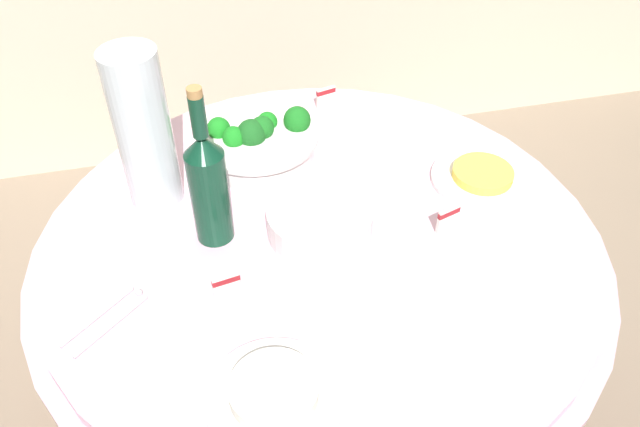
# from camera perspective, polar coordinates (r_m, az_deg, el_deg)

# --- Properties ---
(ground_plane) EXTENTS (6.00, 6.00, 0.00)m
(ground_plane) POSITION_cam_1_polar(r_m,az_deg,el_deg) (1.87, 0.00, -18.20)
(ground_plane) COLOR gray
(buffet_table) EXTENTS (1.16, 1.16, 0.74)m
(buffet_table) POSITION_cam_1_polar(r_m,az_deg,el_deg) (1.56, 0.00, -11.37)
(buffet_table) COLOR maroon
(buffet_table) RESTS_ON ground_plane
(broccoli_bowl) EXTENTS (0.28, 0.28, 0.11)m
(broccoli_bowl) POSITION_cam_1_polar(r_m,az_deg,el_deg) (1.46, -5.59, 6.46)
(broccoli_bowl) COLOR white
(broccoli_bowl) RESTS_ON buffet_table
(plate_stack) EXTENTS (0.21, 0.21, 0.06)m
(plate_stack) POSITION_cam_1_polar(r_m,az_deg,el_deg) (1.26, -0.00, -0.74)
(plate_stack) COLOR white
(plate_stack) RESTS_ON buffet_table
(wine_bottle) EXTENTS (0.07, 0.07, 0.34)m
(wine_bottle) POSITION_cam_1_polar(r_m,az_deg,el_deg) (1.21, -9.90, 2.52)
(wine_bottle) COLOR #0F3B27
(wine_bottle) RESTS_ON buffet_table
(decorative_fruit_vase) EXTENTS (0.11, 0.11, 0.34)m
(decorative_fruit_vase) POSITION_cam_1_polar(r_m,az_deg,el_deg) (1.32, -15.31, 6.54)
(decorative_fruit_vase) COLOR silver
(decorative_fruit_vase) RESTS_ON buffet_table
(serving_tongs) EXTENTS (0.15, 0.14, 0.01)m
(serving_tongs) POSITION_cam_1_polar(r_m,az_deg,el_deg) (1.19, -18.38, -8.84)
(serving_tongs) COLOR silver
(serving_tongs) RESTS_ON buffet_table
(food_plate_rice) EXTENTS (0.22, 0.22, 0.04)m
(food_plate_rice) POSITION_cam_1_polar(r_m,az_deg,el_deg) (1.03, -4.11, -15.70)
(food_plate_rice) COLOR white
(food_plate_rice) RESTS_ON buffet_table
(food_plate_fried_egg) EXTENTS (0.22, 0.22, 0.03)m
(food_plate_fried_egg) POSITION_cam_1_polar(r_m,az_deg,el_deg) (1.44, 14.23, 3.17)
(food_plate_fried_egg) COLOR white
(food_plate_fried_egg) RESTS_ON buffet_table
(label_placard_front) EXTENTS (0.05, 0.02, 0.05)m
(label_placard_front) POSITION_cam_1_polar(r_m,az_deg,el_deg) (1.63, 0.53, 10.38)
(label_placard_front) COLOR white
(label_placard_front) RESTS_ON buffet_table
(label_placard_mid) EXTENTS (0.05, 0.02, 0.05)m
(label_placard_mid) POSITION_cam_1_polar(r_m,az_deg,el_deg) (1.29, 11.33, -0.40)
(label_placard_mid) COLOR white
(label_placard_mid) RESTS_ON buffet_table
(label_placard_rear) EXTENTS (0.05, 0.02, 0.05)m
(label_placard_rear) POSITION_cam_1_polar(r_m,az_deg,el_deg) (1.16, -8.32, -6.37)
(label_placard_rear) COLOR white
(label_placard_rear) RESTS_ON buffet_table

